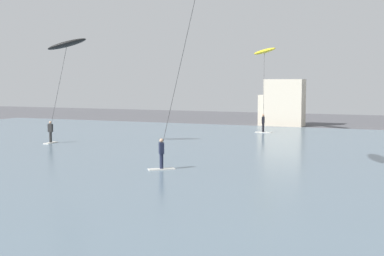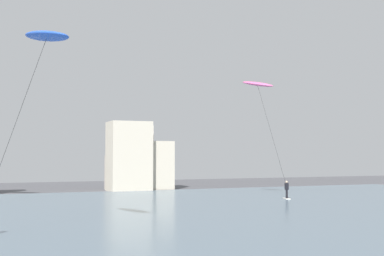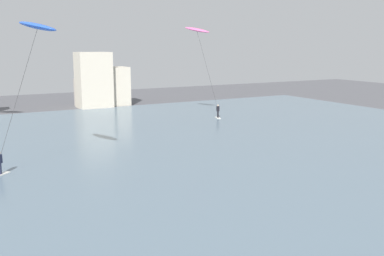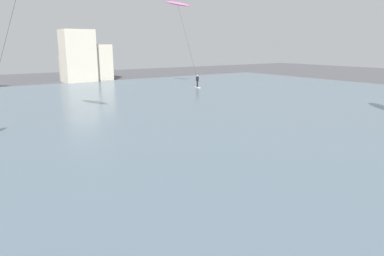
# 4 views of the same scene
# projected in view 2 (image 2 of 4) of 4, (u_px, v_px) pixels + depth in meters

# --- Properties ---
(water_bay) EXTENTS (84.00, 52.00, 0.10)m
(water_bay) POSITION_uv_depth(u_px,v_px,m) (125.00, 223.00, 31.11)
(water_bay) COLOR slate
(water_bay) RESTS_ON ground
(far_shore_buildings) EXTENTS (24.30, 5.80, 7.93)m
(far_shore_buildings) POSITION_uv_depth(u_px,v_px,m) (109.00, 165.00, 59.48)
(far_shore_buildings) COLOR beige
(far_shore_buildings) RESTS_ON ground
(kitesurfer_blue) EXTENTS (4.81, 3.94, 10.53)m
(kitesurfer_blue) POSITION_uv_depth(u_px,v_px,m) (42.00, 49.00, 25.71)
(kitesurfer_blue) COLOR silver
(kitesurfer_blue) RESTS_ON water_bay
(kitesurfer_pink) EXTENTS (4.35, 3.23, 11.05)m
(kitesurfer_pink) POSITION_uv_depth(u_px,v_px,m) (260.00, 94.00, 47.42)
(kitesurfer_pink) COLOR silver
(kitesurfer_pink) RESTS_ON water_bay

